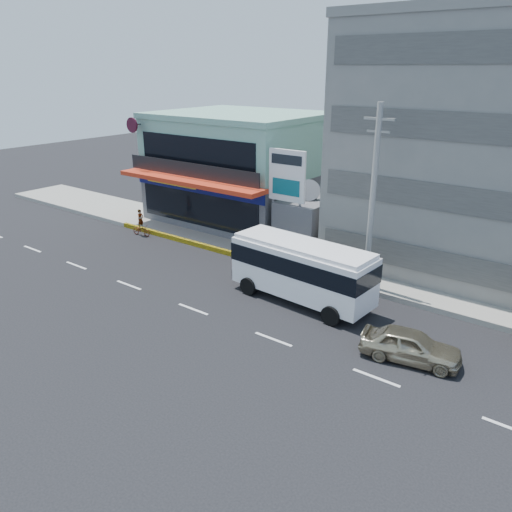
% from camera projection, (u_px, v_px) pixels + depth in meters
% --- Properties ---
extents(ground, '(120.00, 120.00, 0.00)m').
position_uv_depth(ground, '(193.00, 309.00, 25.43)').
color(ground, black).
rests_on(ground, ground).
extents(sidewalk, '(70.00, 5.00, 0.30)m').
position_uv_depth(sidewalk, '(365.00, 272.00, 29.68)').
color(sidewalk, gray).
rests_on(sidewalk, ground).
extents(shop_building, '(12.40, 11.70, 8.00)m').
position_uv_depth(shop_building, '(240.00, 171.00, 38.93)').
color(shop_building, '#3F3E43').
rests_on(shop_building, ground).
extents(concrete_building, '(16.00, 12.00, 14.00)m').
position_uv_depth(concrete_building, '(496.00, 152.00, 28.55)').
color(concrete_building, gray).
rests_on(concrete_building, ground).
extents(gap_structure, '(3.00, 6.00, 3.50)m').
position_uv_depth(gap_structure, '(315.00, 222.00, 33.78)').
color(gap_structure, '#3F3E43').
rests_on(gap_structure, ground).
extents(satellite_dish, '(1.50, 1.50, 0.15)m').
position_uv_depth(satellite_dish, '(308.00, 198.00, 32.39)').
color(satellite_dish, slate).
rests_on(satellite_dish, gap_structure).
extents(billboard, '(2.60, 0.18, 6.90)m').
position_uv_depth(billboard, '(287.00, 182.00, 30.85)').
color(billboard, gray).
rests_on(billboard, ground).
extents(utility_pole_near, '(1.60, 0.30, 10.00)m').
position_uv_depth(utility_pole_near, '(372.00, 200.00, 25.77)').
color(utility_pole_near, '#999993').
rests_on(utility_pole_near, ground).
extents(minibus, '(7.87, 3.13, 3.23)m').
position_uv_depth(minibus, '(302.00, 267.00, 25.67)').
color(minibus, white).
rests_on(minibus, ground).
extents(sedan, '(4.36, 2.39, 1.40)m').
position_uv_depth(sedan, '(411.00, 345.00, 20.78)').
color(sedan, '#B7AB8C').
rests_on(sedan, ground).
extents(motorcycle_rider, '(1.59, 0.73, 1.97)m').
position_uv_depth(motorcycle_rider, '(141.00, 227.00, 36.37)').
color(motorcycle_rider, '#50180B').
rests_on(motorcycle_rider, ground).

